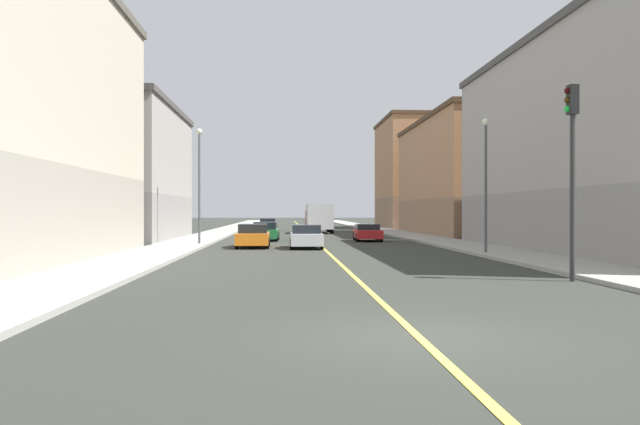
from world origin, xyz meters
name	(u,v)px	position (x,y,z in m)	size (l,w,h in m)	color
ground_plane	(418,337)	(0.00, 0.00, 0.00)	(400.00, 400.00, 0.00)	#2E312B
sidewalk_left	(398,233)	(8.60, 49.00, 0.07)	(3.34, 168.00, 0.15)	#9E9B93
sidewalk_right	(217,233)	(-8.60, 49.00, 0.07)	(3.34, 168.00, 0.15)	#9E9B93
lane_center_stripe	(308,234)	(0.00, 49.00, 0.01)	(0.16, 154.00, 0.01)	#E5D14C
building_left_near	(638,143)	(15.72, 20.41, 5.61)	(11.21, 25.59, 11.20)	gray
building_left_mid	(479,177)	(15.72, 46.31, 5.32)	(11.21, 22.53, 10.62)	#8F6B4F
building_left_far	(425,174)	(15.72, 68.43, 6.92)	(11.21, 14.90, 13.83)	#8F6B4F
building_right_midblock	(100,173)	(-15.72, 36.23, 4.95)	(11.21, 16.87, 9.89)	gray
traffic_light_left_near	(572,154)	(6.51, 8.12, 3.89)	(0.40, 0.32, 6.01)	#2D2D2D
street_lamp_left_near	(486,170)	(7.53, 19.45, 4.15)	(0.36, 0.36, 6.53)	#4C4C51
street_lamp_right_near	(199,174)	(-7.53, 28.78, 4.47)	(0.36, 0.36, 7.14)	#4C4C51
car_green	(266,232)	(-3.62, 35.38, 0.67)	(2.01, 4.54, 1.36)	#1E6B38
car_silver	(306,237)	(-1.00, 25.73, 0.68)	(1.89, 4.32, 1.37)	silver
car_red	(367,232)	(3.76, 34.55, 0.62)	(2.02, 4.34, 1.23)	red
car_orange	(253,236)	(-4.10, 26.73, 0.67)	(1.96, 4.56, 1.39)	orange
car_black	(268,225)	(-4.00, 58.57, 0.68)	(2.03, 4.52, 1.37)	black
box_truck	(319,217)	(1.16, 51.34, 1.54)	(2.54, 7.65, 2.85)	maroon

